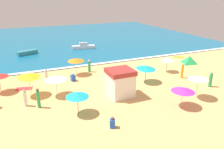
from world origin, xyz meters
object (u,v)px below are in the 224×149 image
at_px(beachgoer_9, 38,98).
at_px(small_boat_1, 27,53).
at_px(beach_umbrella_7, 183,89).
at_px(beach_umbrella_6, 167,59).
at_px(beach_umbrella_3, 56,78).
at_px(beachgoer_1, 25,98).
at_px(beach_umbrella_5, 146,68).
at_px(beach_umbrella_8, 77,95).
at_px(beach_umbrella_2, 29,75).
at_px(lifeguard_cabana, 120,83).
at_px(beachgoer_6, 46,76).
at_px(beachgoer_4, 112,123).
at_px(beachgoer_8, 182,71).
at_px(beachgoer_5, 89,66).
at_px(beachgoer_0, 211,80).
at_px(small_boat_0, 83,47).
at_px(beach_umbrella_0, 199,77).
at_px(beach_umbrella_4, 76,60).
at_px(beach_tent, 189,59).
at_px(beachgoer_3, 73,78).

bearing_deg(beachgoer_9, small_boat_1, 88.97).
distance_m(beach_umbrella_7, small_boat_1, 27.55).
bearing_deg(beach_umbrella_6, beach_umbrella_7, -118.25).
xyz_separation_m(beach_umbrella_3, beachgoer_1, (-3.07, -1.22, -1.06)).
distance_m(beach_umbrella_5, beach_umbrella_6, 4.93).
relative_size(beach_umbrella_8, small_boat_1, 0.60).
bearing_deg(beachgoer_9, beach_umbrella_2, 98.59).
distance_m(beach_umbrella_8, beachgoer_9, 3.96).
relative_size(lifeguard_cabana, beachgoer_6, 1.74).
xyz_separation_m(lifeguard_cabana, beach_umbrella_8, (-4.85, -1.82, 0.33)).
relative_size(beach_umbrella_7, beachgoer_1, 1.49).
height_order(beachgoer_4, beachgoer_8, beachgoer_8).
bearing_deg(beachgoer_5, beach_umbrella_2, -149.49).
height_order(beach_umbrella_8, beachgoer_0, beach_umbrella_8).
bearing_deg(beach_umbrella_5, small_boat_0, 95.75).
relative_size(beachgoer_1, beachgoer_9, 0.88).
relative_size(beach_umbrella_7, beachgoer_0, 1.41).
xyz_separation_m(beach_umbrella_0, beachgoer_8, (2.42, 5.06, -1.24)).
bearing_deg(beachgoer_8, beachgoer_0, -73.67).
xyz_separation_m(beach_umbrella_4, beachgoer_6, (-3.89, -1.25, -1.20)).
relative_size(beach_umbrella_5, small_boat_0, 0.70).
xyz_separation_m(lifeguard_cabana, beach_tent, (14.32, 6.17, -0.87)).
bearing_deg(beach_umbrella_3, beachgoer_0, -15.69).
height_order(beachgoer_4, small_boat_1, beachgoer_4).
relative_size(lifeguard_cabana, beach_umbrella_8, 1.36).
bearing_deg(beach_umbrella_2, beachgoer_4, -58.81).
height_order(beachgoer_1, small_boat_0, beachgoer_1).
bearing_deg(beach_umbrella_3, small_boat_1, 95.16).
height_order(beach_umbrella_7, beachgoer_4, beach_umbrella_7).
bearing_deg(beachgoer_3, beach_umbrella_0, -42.76).
distance_m(beachgoer_3, small_boat_1, 15.26).
bearing_deg(beach_umbrella_2, beachgoer_9, -81.41).
height_order(beachgoer_0, beachgoer_4, beachgoer_0).
bearing_deg(beach_umbrella_3, beach_umbrella_5, -2.55).
height_order(beach_umbrella_3, beachgoer_8, beach_umbrella_3).
relative_size(beachgoer_0, beachgoer_5, 1.05).
xyz_separation_m(beachgoer_6, beachgoer_8, (15.46, -5.06, 0.14)).
distance_m(beach_umbrella_7, beachgoer_5, 13.50).
xyz_separation_m(beach_umbrella_7, beachgoer_4, (-7.23, -0.68, -1.28)).
bearing_deg(beach_umbrella_8, beachgoer_1, 141.09).
xyz_separation_m(beachgoer_1, beachgoer_6, (2.64, 5.25, -0.02)).
bearing_deg(beachgoer_9, beachgoer_4, -49.50).
bearing_deg(beach_umbrella_0, beach_umbrella_5, 113.37).
height_order(beach_umbrella_5, beach_tent, beach_umbrella_5).
height_order(lifeguard_cabana, beach_umbrella_7, lifeguard_cabana).
bearing_deg(beach_tent, beach_umbrella_3, -170.17).
bearing_deg(beachgoer_3, beach_umbrella_8, -100.99).
relative_size(beachgoer_1, beachgoer_6, 1.03).
height_order(beach_umbrella_5, beachgoer_0, beach_umbrella_5).
xyz_separation_m(beachgoer_9, small_boat_1, (0.36, 19.97, -0.48)).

